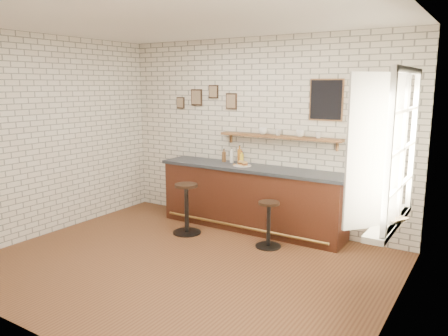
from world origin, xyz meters
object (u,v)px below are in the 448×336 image
at_px(condiment_bottle_yellow, 242,158).
at_px(bitters_bottle_brown, 224,156).
at_px(shelf_cup_a, 263,131).
at_px(book_upper, 387,216).
at_px(bitters_bottle_amber, 240,156).
at_px(bar_stool_right, 269,223).
at_px(book_lower, 386,219).
at_px(bar_stool_left, 187,207).
at_px(bitters_bottle_white, 232,157).
at_px(shelf_cup_b, 278,133).
at_px(sandwich_plate, 242,166).
at_px(bar_counter, 251,198).
at_px(shelf_cup_c, 300,133).
at_px(ciabatta_sandwich, 243,163).
at_px(shelf_cup_d, 318,135).

bearing_deg(condiment_bottle_yellow, bitters_bottle_brown, -180.00).
xyz_separation_m(shelf_cup_a, book_upper, (2.25, -1.61, -0.59)).
distance_m(bitters_bottle_amber, bar_stool_right, 1.38).
bearing_deg(bitters_bottle_amber, book_lower, -30.97).
bearing_deg(bar_stool_right, shelf_cup_a, 123.40).
relative_size(condiment_bottle_yellow, shelf_cup_a, 1.49).
bearing_deg(bar_stool_left, bitters_bottle_white, 71.38).
distance_m(condiment_bottle_yellow, shelf_cup_b, 0.76).
bearing_deg(book_upper, shelf_cup_a, 173.54).
height_order(condiment_bottle_yellow, shelf_cup_a, shelf_cup_a).
relative_size(sandwich_plate, condiment_bottle_yellow, 1.39).
xyz_separation_m(bar_counter, condiment_bottle_yellow, (-0.26, 0.14, 0.59)).
relative_size(bitters_bottle_amber, bar_stool_right, 0.45).
xyz_separation_m(bitters_bottle_white, book_lower, (2.79, -1.58, -0.17)).
distance_m(bar_counter, shelf_cup_b, 1.11).
relative_size(bar_counter, shelf_cup_c, 24.07).
bearing_deg(shelf_cup_b, condiment_bottle_yellow, 129.76).
bearing_deg(shelf_cup_a, sandwich_plate, -174.09).
bearing_deg(ciabatta_sandwich, book_lower, -29.71).
height_order(ciabatta_sandwich, bar_stool_right, ciabatta_sandwich).
height_order(sandwich_plate, bar_stool_left, sandwich_plate).
relative_size(sandwich_plate, ciabatta_sandwich, 1.29).
bearing_deg(ciabatta_sandwich, bitters_bottle_white, 151.28).
bearing_deg(bitters_bottle_amber, bar_counter, -25.24).
bearing_deg(book_upper, bitters_bottle_amber, 178.68).
xyz_separation_m(bar_stool_right, shelf_cup_c, (0.11, 0.77, 1.20)).
xyz_separation_m(condiment_bottle_yellow, book_upper, (2.60, -1.55, -0.14)).
height_order(bar_counter, shelf_cup_b, shelf_cup_b).
xyz_separation_m(ciabatta_sandwich, condiment_bottle_yellow, (-0.12, 0.17, 0.04)).
xyz_separation_m(bar_counter, bar_stool_left, (-0.74, -0.72, -0.09)).
height_order(bitters_bottle_white, shelf_cup_b, shelf_cup_b).
xyz_separation_m(bar_stool_left, shelf_cup_d, (1.73, 0.92, 1.12)).
distance_m(bitters_bottle_brown, shelf_cup_a, 0.83).
bearing_deg(bitters_bottle_amber, shelf_cup_b, 5.30).
bearing_deg(book_upper, sandwich_plate, -179.92).
height_order(bitters_bottle_amber, shelf_cup_b, shelf_cup_b).
height_order(shelf_cup_a, shelf_cup_c, shelf_cup_a).
distance_m(bar_counter, book_lower, 2.78).
height_order(bitters_bottle_white, condiment_bottle_yellow, bitters_bottle_white).
height_order(bar_counter, shelf_cup_d, shelf_cup_d).
distance_m(sandwich_plate, condiment_bottle_yellow, 0.21).
relative_size(bitters_bottle_brown, shelf_cup_b, 2.27).
bearing_deg(bitters_bottle_brown, condiment_bottle_yellow, 0.00).
relative_size(ciabatta_sandwich, shelf_cup_b, 2.26).
height_order(ciabatta_sandwich, condiment_bottle_yellow, condiment_bottle_yellow).
bearing_deg(sandwich_plate, shelf_cup_b, 24.43).
relative_size(condiment_bottle_yellow, shelf_cup_c, 1.57).
distance_m(ciabatta_sandwich, book_lower, 2.86).
relative_size(bitters_bottle_brown, book_upper, 0.93).
distance_m(bar_counter, bitters_bottle_amber, 0.71).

